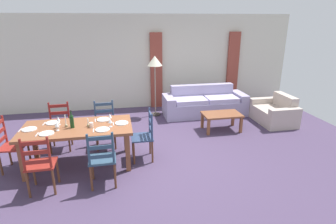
% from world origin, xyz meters
% --- Properties ---
extents(ground_plane, '(9.60, 9.60, 0.02)m').
position_xyz_m(ground_plane, '(0.00, 0.00, -0.01)').
color(ground_plane, '#463753').
extents(wall_far, '(9.60, 0.16, 2.70)m').
position_xyz_m(wall_far, '(0.00, 3.30, 1.35)').
color(wall_far, beige).
rests_on(wall_far, ground_plane).
extents(curtain_panel_left, '(0.35, 0.08, 2.20)m').
position_xyz_m(curtain_panel_left, '(0.64, 3.16, 1.10)').
color(curtain_panel_left, brown).
rests_on(curtain_panel_left, ground_plane).
extents(curtain_panel_right, '(0.35, 0.08, 2.20)m').
position_xyz_m(curtain_panel_right, '(3.04, 3.16, 1.10)').
color(curtain_panel_right, brown).
rests_on(curtain_panel_right, ground_plane).
extents(dining_table, '(1.90, 0.96, 0.75)m').
position_xyz_m(dining_table, '(-1.27, -0.06, 0.66)').
color(dining_table, brown).
rests_on(dining_table, ground_plane).
extents(dining_chair_near_left, '(0.43, 0.41, 0.96)m').
position_xyz_m(dining_chair_near_left, '(-1.74, -0.83, 0.48)').
color(dining_chair_near_left, maroon).
rests_on(dining_chair_near_left, ground_plane).
extents(dining_chair_near_right, '(0.43, 0.41, 0.96)m').
position_xyz_m(dining_chair_near_right, '(-0.83, -0.83, 0.48)').
color(dining_chair_near_right, '#2C465D').
rests_on(dining_chair_near_right, ground_plane).
extents(dining_chair_far_left, '(0.43, 0.41, 0.96)m').
position_xyz_m(dining_chair_far_left, '(-1.72, 0.72, 0.48)').
color(dining_chair_far_left, maroon).
rests_on(dining_chair_far_left, ground_plane).
extents(dining_chair_far_right, '(0.44, 0.42, 0.96)m').
position_xyz_m(dining_chair_far_right, '(-0.82, 0.66, 0.48)').
color(dining_chair_far_right, navy).
rests_on(dining_chair_far_right, ground_plane).
extents(dining_chair_head_west, '(0.43, 0.45, 0.96)m').
position_xyz_m(dining_chair_head_west, '(-2.42, -0.02, 0.48)').
color(dining_chair_head_west, maroon).
rests_on(dining_chair_head_west, ground_plane).
extents(dining_chair_head_east, '(0.41, 0.42, 0.96)m').
position_xyz_m(dining_chair_head_east, '(-0.08, -0.06, 0.48)').
color(dining_chair_head_east, navy).
rests_on(dining_chair_head_east, ground_plane).
extents(dinner_plate_near_left, '(0.24, 0.24, 0.02)m').
position_xyz_m(dinner_plate_near_left, '(-1.72, -0.31, 0.76)').
color(dinner_plate_near_left, white).
rests_on(dinner_plate_near_left, dining_table).
extents(fork_near_left, '(0.02, 0.17, 0.01)m').
position_xyz_m(fork_near_left, '(-1.87, -0.31, 0.75)').
color(fork_near_left, silver).
rests_on(fork_near_left, dining_table).
extents(dinner_plate_near_right, '(0.24, 0.24, 0.02)m').
position_xyz_m(dinner_plate_near_right, '(-0.82, -0.31, 0.76)').
color(dinner_plate_near_right, white).
rests_on(dinner_plate_near_right, dining_table).
extents(fork_near_right, '(0.02, 0.17, 0.01)m').
position_xyz_m(fork_near_right, '(-0.97, -0.31, 0.75)').
color(fork_near_right, silver).
rests_on(fork_near_right, dining_table).
extents(dinner_plate_far_left, '(0.24, 0.24, 0.02)m').
position_xyz_m(dinner_plate_far_left, '(-1.72, 0.19, 0.76)').
color(dinner_plate_far_left, white).
rests_on(dinner_plate_far_left, dining_table).
extents(fork_far_left, '(0.03, 0.17, 0.01)m').
position_xyz_m(fork_far_left, '(-1.87, 0.19, 0.75)').
color(fork_far_left, silver).
rests_on(fork_far_left, dining_table).
extents(dinner_plate_far_right, '(0.24, 0.24, 0.02)m').
position_xyz_m(dinner_plate_far_right, '(-0.82, 0.19, 0.76)').
color(dinner_plate_far_right, white).
rests_on(dinner_plate_far_right, dining_table).
extents(fork_far_right, '(0.02, 0.17, 0.01)m').
position_xyz_m(fork_far_right, '(-0.97, 0.19, 0.75)').
color(fork_far_right, silver).
rests_on(fork_far_right, dining_table).
extents(dinner_plate_head_west, '(0.24, 0.24, 0.02)m').
position_xyz_m(dinner_plate_head_west, '(-2.05, -0.06, 0.76)').
color(dinner_plate_head_west, white).
rests_on(dinner_plate_head_west, dining_table).
extents(fork_head_west, '(0.03, 0.17, 0.01)m').
position_xyz_m(fork_head_west, '(-2.20, -0.06, 0.75)').
color(fork_head_west, silver).
rests_on(fork_head_west, dining_table).
extents(dinner_plate_head_east, '(0.24, 0.24, 0.02)m').
position_xyz_m(dinner_plate_head_east, '(-0.49, -0.06, 0.76)').
color(dinner_plate_head_east, white).
rests_on(dinner_plate_head_east, dining_table).
extents(fork_head_east, '(0.03, 0.17, 0.01)m').
position_xyz_m(fork_head_east, '(-0.64, -0.06, 0.75)').
color(fork_head_east, silver).
rests_on(fork_head_east, dining_table).
extents(wine_bottle, '(0.07, 0.07, 0.32)m').
position_xyz_m(wine_bottle, '(-1.34, -0.10, 0.87)').
color(wine_bottle, '#143819').
rests_on(wine_bottle, dining_table).
extents(wine_glass_near_left, '(0.06, 0.06, 0.16)m').
position_xyz_m(wine_glass_near_left, '(-1.57, -0.19, 0.86)').
color(wine_glass_near_left, white).
rests_on(wine_glass_near_left, dining_table).
extents(wine_glass_near_right, '(0.06, 0.06, 0.16)m').
position_xyz_m(wine_glass_near_right, '(-0.69, -0.19, 0.86)').
color(wine_glass_near_right, white).
rests_on(wine_glass_near_right, dining_table).
extents(wine_glass_far_left, '(0.06, 0.06, 0.16)m').
position_xyz_m(wine_glass_far_left, '(-1.60, 0.08, 0.86)').
color(wine_glass_far_left, white).
rests_on(wine_glass_far_left, dining_table).
extents(wine_glass_far_right, '(0.06, 0.06, 0.16)m').
position_xyz_m(wine_glass_far_right, '(-0.69, 0.07, 0.86)').
color(wine_glass_far_right, white).
rests_on(wine_glass_far_right, dining_table).
extents(coffee_cup_primary, '(0.07, 0.07, 0.09)m').
position_xyz_m(coffee_cup_primary, '(-1.01, -0.15, 0.80)').
color(coffee_cup_primary, beige).
rests_on(coffee_cup_primary, dining_table).
extents(coffee_cup_secondary, '(0.07, 0.07, 0.09)m').
position_xyz_m(coffee_cup_secondary, '(-1.59, -0.08, 0.80)').
color(coffee_cup_secondary, beige).
rests_on(coffee_cup_secondary, dining_table).
extents(candle_tall, '(0.05, 0.05, 0.22)m').
position_xyz_m(candle_tall, '(-1.45, -0.04, 0.81)').
color(candle_tall, '#998C66').
rests_on(candle_tall, dining_table).
extents(candle_short, '(0.05, 0.05, 0.15)m').
position_xyz_m(candle_short, '(-1.07, -0.10, 0.79)').
color(candle_short, '#998C66').
rests_on(candle_short, dining_table).
extents(couch, '(2.28, 0.81, 0.80)m').
position_xyz_m(couch, '(1.84, 2.22, 0.29)').
color(couch, '#A39AC0').
rests_on(couch, ground_plane).
extents(coffee_table, '(0.90, 0.56, 0.42)m').
position_xyz_m(coffee_table, '(1.88, 1.01, 0.36)').
color(coffee_table, brown).
rests_on(coffee_table, ground_plane).
extents(armchair_upholstered, '(0.80, 1.16, 0.72)m').
position_xyz_m(armchair_upholstered, '(3.46, 1.26, 0.25)').
color(armchair_upholstered, '#BBAB9E').
rests_on(armchair_upholstered, ground_plane).
extents(standing_lamp, '(0.40, 0.40, 1.64)m').
position_xyz_m(standing_lamp, '(0.49, 2.41, 1.41)').
color(standing_lamp, '#332D28').
rests_on(standing_lamp, ground_plane).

